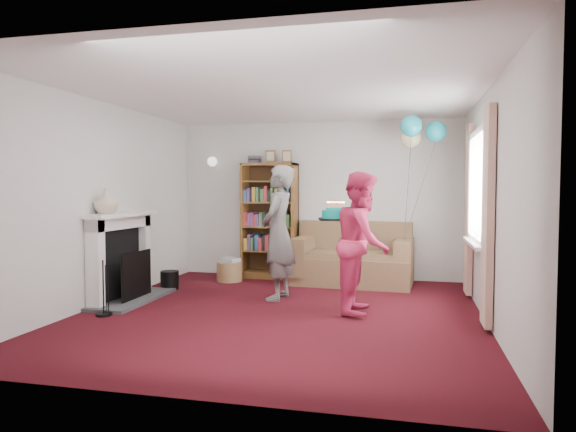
% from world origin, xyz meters
% --- Properties ---
extents(ground, '(5.00, 5.00, 0.00)m').
position_xyz_m(ground, '(0.00, 0.00, 0.00)').
color(ground, black).
rests_on(ground, ground).
extents(wall_back, '(4.50, 0.02, 2.50)m').
position_xyz_m(wall_back, '(0.00, 2.51, 1.25)').
color(wall_back, silver).
rests_on(wall_back, ground).
extents(wall_left, '(0.02, 5.00, 2.50)m').
position_xyz_m(wall_left, '(-2.26, 0.00, 1.25)').
color(wall_left, silver).
rests_on(wall_left, ground).
extents(wall_right, '(0.02, 5.00, 2.50)m').
position_xyz_m(wall_right, '(2.26, 0.00, 1.25)').
color(wall_right, silver).
rests_on(wall_right, ground).
extents(ceiling, '(4.50, 5.00, 0.01)m').
position_xyz_m(ceiling, '(0.00, 0.00, 2.50)').
color(ceiling, white).
rests_on(ceiling, wall_back).
extents(fireplace, '(0.55, 1.80, 1.12)m').
position_xyz_m(fireplace, '(-2.09, 0.19, 0.51)').
color(fireplace, '#3F3F42').
rests_on(fireplace, ground).
extents(window_bay, '(0.14, 2.02, 2.20)m').
position_xyz_m(window_bay, '(2.21, 0.60, 1.20)').
color(window_bay, white).
rests_on(window_bay, ground).
extents(wall_sconce, '(0.16, 0.23, 0.16)m').
position_xyz_m(wall_sconce, '(-1.75, 2.36, 1.88)').
color(wall_sconce, gold).
rests_on(wall_sconce, ground).
extents(bookcase, '(0.87, 0.42, 2.05)m').
position_xyz_m(bookcase, '(-0.74, 2.30, 0.90)').
color(bookcase, '#472B14').
rests_on(bookcase, ground).
extents(sofa, '(1.74, 0.92, 0.92)m').
position_xyz_m(sofa, '(0.62, 2.07, 0.34)').
color(sofa, brown).
rests_on(sofa, ground).
extents(wicker_basket, '(0.40, 0.40, 0.36)m').
position_xyz_m(wicker_basket, '(-1.26, 1.80, 0.16)').
color(wicker_basket, '#967046').
rests_on(wicker_basket, ground).
extents(person_striped, '(0.46, 0.66, 1.73)m').
position_xyz_m(person_striped, '(-0.20, 0.71, 0.86)').
color(person_striped, black).
rests_on(person_striped, ground).
extents(person_magenta, '(0.63, 0.80, 1.62)m').
position_xyz_m(person_magenta, '(0.92, 0.27, 0.81)').
color(person_magenta, '#D32A57').
rests_on(person_magenta, ground).
extents(birthday_cake, '(0.39, 0.39, 0.22)m').
position_xyz_m(birthday_cake, '(0.57, 0.48, 1.12)').
color(birthday_cake, black).
rests_on(birthday_cake, ground).
extents(balloons, '(0.62, 0.67, 1.76)m').
position_xyz_m(balloons, '(1.56, 1.74, 2.22)').
color(balloons, '#3F3F3F').
rests_on(balloons, ground).
extents(mantel_vase, '(0.32, 0.32, 0.31)m').
position_xyz_m(mantel_vase, '(-2.12, -0.15, 1.28)').
color(mantel_vase, beige).
rests_on(mantel_vase, fireplace).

